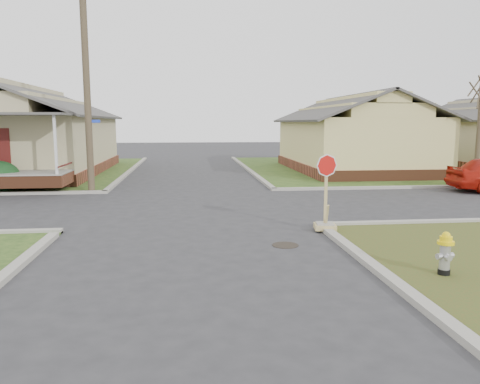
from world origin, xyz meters
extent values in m
plane|color=#2B2B2D|center=(0.00, 0.00, 0.00)|extent=(120.00, 120.00, 0.00)
cylinder|color=black|center=(2.20, -0.50, 0.01)|extent=(0.64, 0.64, 0.01)
cube|color=brown|center=(-10.00, 17.00, 0.30)|extent=(9.70, 13.20, 0.60)
cube|color=tan|center=(-10.00, 17.00, 2.00)|extent=(9.50, 13.00, 2.80)
cube|color=#501412|center=(-8.40, 10.48, 1.65)|extent=(0.90, 0.06, 2.10)
cube|color=brown|center=(10.00, 16.50, 0.30)|extent=(7.20, 11.20, 0.60)
cube|color=#E4D586|center=(10.00, 16.50, 1.90)|extent=(7.00, 11.00, 2.60)
cylinder|color=#403325|center=(-4.20, 8.90, 4.50)|extent=(0.28, 0.28, 9.00)
cylinder|color=#403325|center=(14.00, 10.20, 2.15)|extent=(0.22, 0.22, 4.20)
cylinder|color=black|center=(4.75, -3.13, 0.10)|extent=(0.23, 0.23, 0.10)
cylinder|color=#ABAAAF|center=(4.75, -3.13, 0.39)|extent=(0.20, 0.20, 0.48)
sphere|color=#ABAAAF|center=(4.75, -3.13, 0.64)|extent=(0.20, 0.20, 0.20)
cylinder|color=yellow|center=(4.75, -3.13, 0.68)|extent=(0.31, 0.31, 0.06)
cylinder|color=yellow|center=(4.75, -3.13, 0.75)|extent=(0.23, 0.23, 0.10)
sphere|color=yellow|center=(4.75, -3.13, 0.81)|extent=(0.16, 0.16, 0.16)
cube|color=tan|center=(3.59, 0.88, 0.12)|extent=(0.57, 0.57, 0.14)
cube|color=gray|center=(3.59, 0.88, 0.21)|extent=(0.46, 0.46, 0.04)
cube|color=tan|center=(3.59, 0.88, 1.11)|extent=(0.08, 0.04, 1.94)
cylinder|color=#B00E0B|center=(3.59, 0.84, 1.80)|extent=(0.52, 0.23, 0.55)
cylinder|color=silver|center=(3.59, 0.86, 1.80)|extent=(0.59, 0.26, 0.63)
camera|label=1|loc=(-0.10, -11.30, 2.94)|focal=35.00mm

